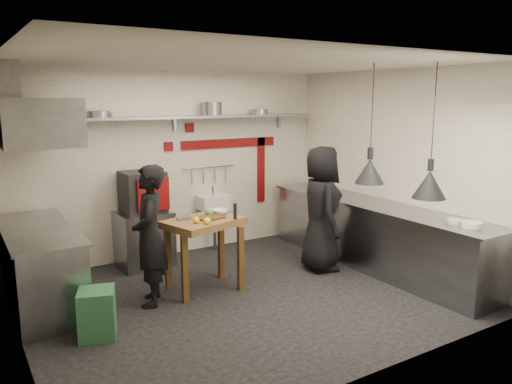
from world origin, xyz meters
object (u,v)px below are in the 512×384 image
chef_left (150,236)px  chef_right (321,208)px  combi_oven (143,192)px  green_bin (97,313)px  oven_stand (144,238)px  prep_table (204,255)px

chef_left → chef_right: (2.47, -0.09, 0.05)m
combi_oven → green_bin: combi_oven is taller
oven_stand → chef_left: chef_left is taller
green_bin → oven_stand: bearing=58.3°
combi_oven → oven_stand: bearing=118.3°
chef_left → prep_table: bearing=117.8°
oven_stand → chef_left: (-0.40, -1.37, 0.43)m
green_bin → chef_right: bearing=7.5°
combi_oven → green_bin: 2.37m
combi_oven → prep_table: (0.32, -1.30, -0.63)m
prep_table → chef_left: 0.81m
oven_stand → prep_table: bearing=-76.9°
prep_table → chef_right: bearing=-20.4°
green_bin → chef_right: (3.24, 0.43, 0.63)m
oven_stand → prep_table: prep_table is taller
green_bin → prep_table: prep_table is taller
chef_left → oven_stand: bearing=-173.2°
green_bin → chef_left: (0.77, 0.52, 0.58)m
oven_stand → green_bin: (-1.17, -1.89, -0.15)m
oven_stand → green_bin: oven_stand is taller
combi_oven → chef_right: (2.07, -1.45, -0.21)m
oven_stand → chef_right: (2.07, -1.46, 0.48)m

